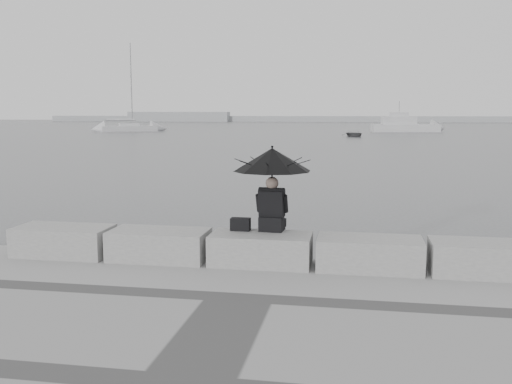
% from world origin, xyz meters
% --- Properties ---
extents(ground, '(360.00, 360.00, 0.00)m').
position_xyz_m(ground, '(0.00, 0.00, 0.00)').
color(ground, '#444749').
rests_on(ground, ground).
extents(stone_block_far_left, '(1.60, 0.80, 0.50)m').
position_xyz_m(stone_block_far_left, '(-3.40, -0.45, 0.75)').
color(stone_block_far_left, gray).
rests_on(stone_block_far_left, promenade).
extents(stone_block_left, '(1.60, 0.80, 0.50)m').
position_xyz_m(stone_block_left, '(-1.70, -0.45, 0.75)').
color(stone_block_left, gray).
rests_on(stone_block_left, promenade).
extents(stone_block_centre, '(1.60, 0.80, 0.50)m').
position_xyz_m(stone_block_centre, '(0.00, -0.45, 0.75)').
color(stone_block_centre, gray).
rests_on(stone_block_centre, promenade).
extents(stone_block_right, '(1.60, 0.80, 0.50)m').
position_xyz_m(stone_block_right, '(1.70, -0.45, 0.75)').
color(stone_block_right, gray).
rests_on(stone_block_right, promenade).
extents(stone_block_far_right, '(1.60, 0.80, 0.50)m').
position_xyz_m(stone_block_far_right, '(3.40, -0.45, 0.75)').
color(stone_block_far_right, gray).
rests_on(stone_block_far_right, promenade).
extents(seated_person, '(1.27, 1.27, 1.39)m').
position_xyz_m(seated_person, '(0.13, -0.15, 2.02)').
color(seated_person, black).
rests_on(seated_person, stone_block_centre).
extents(bag, '(0.32, 0.18, 0.20)m').
position_xyz_m(bag, '(-0.38, -0.23, 1.10)').
color(bag, black).
rests_on(bag, stone_block_centre).
extents(distant_landmass, '(180.00, 8.00, 2.80)m').
position_xyz_m(distant_landmass, '(-8.14, 154.51, 0.90)').
color(distant_landmass, '#9D9FA2').
rests_on(distant_landmass, ground).
extents(sailboat_left, '(8.12, 6.29, 12.90)m').
position_xyz_m(sailboat_left, '(-31.80, 71.03, 0.52)').
color(sailboat_left, silver).
rests_on(sailboat_left, ground).
extents(motor_cruiser, '(9.83, 4.12, 4.50)m').
position_xyz_m(motor_cruiser, '(8.31, 76.06, 0.89)').
color(motor_cruiser, silver).
rests_on(motor_cruiser, ground).
extents(dinghy, '(3.87, 2.75, 0.60)m').
position_xyz_m(dinghy, '(1.19, 59.05, 0.30)').
color(dinghy, slate).
rests_on(dinghy, ground).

